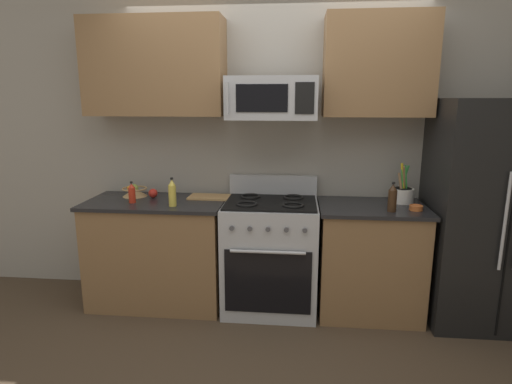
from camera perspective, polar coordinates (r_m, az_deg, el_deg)
The scene contains 17 objects.
ground_plane at distance 3.19m, azimuth 1.09°, elevation -20.55°, with size 16.00×16.00×0.00m, color #473828.
wall_back at distance 3.74m, azimuth 2.46°, elevation 5.71°, with size 8.00×0.10×2.60m, color #9E998E.
counter_left at distance 3.75m, azimuth -13.09°, elevation -7.88°, with size 1.16×0.63×0.91m.
range_oven at distance 3.56m, azimuth 1.98°, elevation -8.36°, with size 0.76×0.68×1.09m.
counter_right at distance 3.61m, azimuth 15.11°, elevation -8.79°, with size 0.85×0.63×0.91m.
refrigerator at distance 3.72m, azimuth 28.89°, elevation -2.57°, with size 0.86×0.74×1.75m.
microwave at distance 3.36m, azimuth 2.18°, elevation 12.58°, with size 0.70×0.44×0.33m.
upper_cabinets_left at distance 3.69m, azimuth -13.53°, elevation 16.09°, with size 1.15×0.34×0.78m.
upper_cabinets_right at distance 3.55m, azimuth 16.21°, elevation 16.10°, with size 0.84×0.34×0.78m.
utensil_crock at distance 3.65m, azimuth 19.17°, elevation -0.26°, with size 0.19×0.19×0.32m.
fruit_basket at distance 3.82m, azimuth -16.19°, elevation 0.15°, with size 0.22×0.22×0.10m.
apple_loose at distance 3.73m, azimuth -13.78°, elevation -0.15°, with size 0.08×0.08×0.08m, color red.
cutting_board at distance 3.64m, azimuth -6.32°, elevation -0.66°, with size 0.35×0.21×0.02m, color tan.
bottle_oil at distance 3.38m, azimuth -11.28°, elevation -0.14°, with size 0.06×0.06×0.23m.
bottle_hot_sauce at distance 3.58m, azimuth -16.47°, elevation -0.15°, with size 0.06×0.06×0.18m.
bottle_soy at distance 3.32m, azimuth 18.00°, elevation -0.79°, with size 0.06×0.06×0.23m.
prep_bowl at distance 3.44m, azimuth 20.86°, elevation -1.99°, with size 0.10×0.10×0.04m.
Camera 1 is at (0.21, -2.67, 1.74)m, focal length 29.52 mm.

